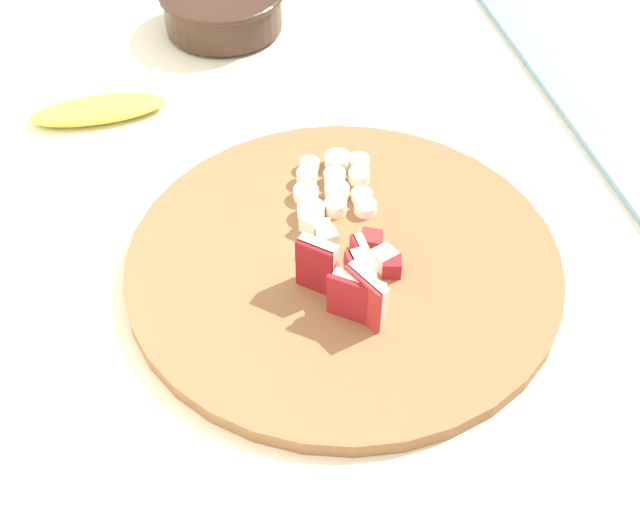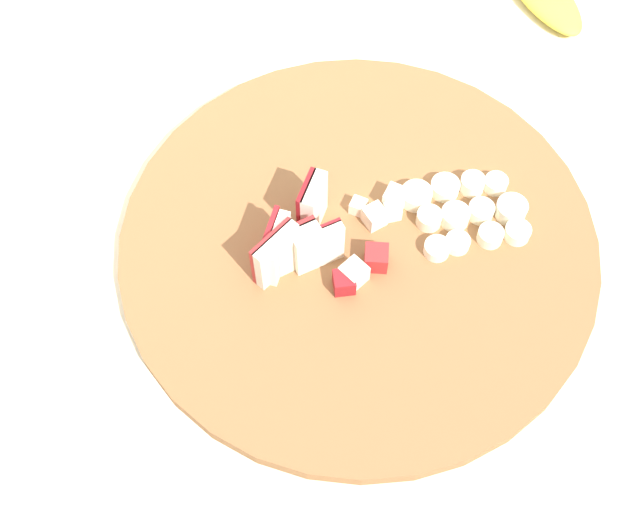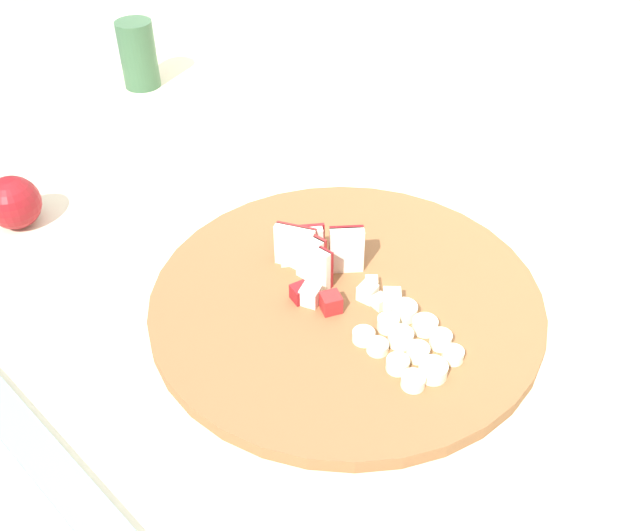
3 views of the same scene
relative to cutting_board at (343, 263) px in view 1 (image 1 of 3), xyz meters
The scene contains 7 objects.
tiled_countertop 0.44m from the cutting_board, 165.24° to the left, with size 1.43×0.77×0.88m.
cutting_board is the anchor object (origin of this frame).
apple_wedge_fan 0.07m from the cutting_board, behind, with size 0.09×0.07×0.06m.
apple_dice_pile 0.02m from the cutting_board, 61.63° to the right, with size 0.11×0.09×0.02m.
banana_slice_rows 0.11m from the cutting_board, ahead, with size 0.11×0.10×0.02m.
ceramic_bowl 0.51m from the cutting_board, ahead, with size 0.18×0.18×0.06m.
banana_peel 0.41m from the cutting_board, 36.26° to the left, with size 0.17×0.06×0.02m, color gold.
Camera 1 is at (-0.53, 0.14, 1.49)m, focal length 46.21 mm.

